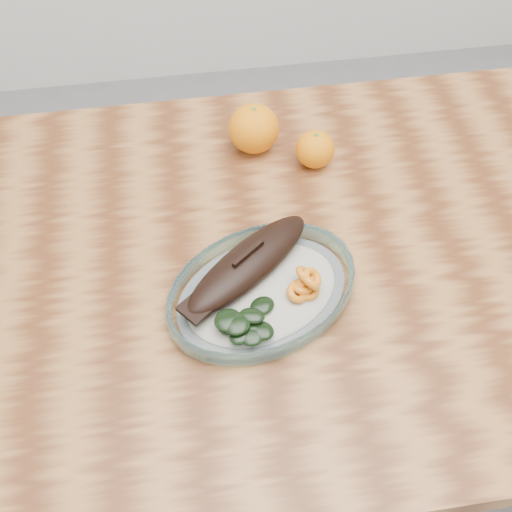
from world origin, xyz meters
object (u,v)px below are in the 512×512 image
orange_left (254,129)px  dining_table (313,288)px  orange_right (315,149)px  plated_meal (261,288)px

orange_left → dining_table: bearing=-75.7°
dining_table → orange_right: size_ratio=18.04×
dining_table → orange_right: 0.24m
plated_meal → orange_right: bearing=40.0°
plated_meal → orange_right: 0.29m
plated_meal → orange_left: (0.04, 0.31, 0.03)m
dining_table → plated_meal: 0.17m
plated_meal → orange_left: 0.32m
orange_left → orange_right: bearing=-29.7°
dining_table → plated_meal: bearing=-145.9°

